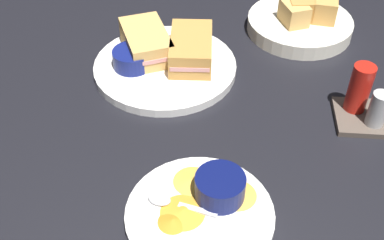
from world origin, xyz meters
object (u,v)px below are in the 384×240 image
object	(u,v)px
sandwich_half_near	(191,49)
sandwich_half_far	(146,42)
spoon_by_dark_ramekin	(163,62)
bread_basket_rear	(301,22)
ramekin_light_gravy	(220,186)
condiment_caddy	(364,102)
plate_chips_companion	(200,215)
plate_sandwich_main	(165,67)
ramekin_dark_sauce	(132,58)
spoon_by_gravy_ramekin	(169,202)

from	to	relation	value
sandwich_half_near	sandwich_half_far	world-z (taller)	same
sandwich_half_near	spoon_by_dark_ramekin	distance (cm)	5.77
bread_basket_rear	sandwich_half_near	bearing A→B (deg)	-56.63
sandwich_half_far	ramekin_light_gravy	distance (cm)	36.74
condiment_caddy	spoon_by_dark_ramekin	bearing A→B (deg)	-106.77
plate_chips_companion	ramekin_light_gravy	size ratio (longest dim) A/B	2.90
bread_basket_rear	ramekin_light_gravy	bearing A→B (deg)	-17.81
sandwich_half_far	spoon_by_dark_ramekin	distance (cm)	5.19
plate_sandwich_main	sandwich_half_far	bearing A→B (deg)	-129.27
plate_sandwich_main	sandwich_half_far	xyz separation A→B (cm)	(-3.19, -3.90, 3.20)
ramekin_light_gravy	bread_basket_rear	world-z (taller)	bread_basket_rear
spoon_by_dark_ramekin	plate_chips_companion	world-z (taller)	spoon_by_dark_ramekin
bread_basket_rear	condiment_caddy	world-z (taller)	condiment_caddy
sandwich_half_far	plate_sandwich_main	bearing A→B (deg)	50.73
ramekin_dark_sauce	plate_chips_companion	world-z (taller)	ramekin_dark_sauce
spoon_by_dark_ramekin	bread_basket_rear	xyz separation A→B (cm)	(-16.00, 26.65, 0.29)
spoon_by_dark_ramekin	sandwich_half_near	bearing A→B (deg)	109.52
spoon_by_gravy_ramekin	condiment_caddy	distance (cm)	36.76
sandwich_half_far	ramekin_light_gravy	bearing A→B (deg)	24.69
sandwich_half_far	condiment_caddy	bearing A→B (deg)	70.33
ramekin_dark_sauce	bread_basket_rear	xyz separation A→B (cm)	(-17.20, 32.12, -1.13)
spoon_by_dark_ramekin	condiment_caddy	distance (cm)	36.13
spoon_by_gravy_ramekin	ramekin_dark_sauce	bearing A→B (deg)	-161.39
spoon_by_dark_ramekin	ramekin_light_gravy	distance (cm)	32.44
plate_sandwich_main	plate_chips_companion	world-z (taller)	same
plate_sandwich_main	sandwich_half_near	distance (cm)	5.97
plate_chips_companion	bread_basket_rear	xyz separation A→B (cm)	(-49.20, 17.36, 1.45)
plate_chips_companion	spoon_by_gravy_ramekin	world-z (taller)	spoon_by_gravy_ramekin
sandwich_half_far	ramekin_light_gravy	world-z (taller)	sandwich_half_far
plate_sandwich_main	condiment_caddy	size ratio (longest dim) A/B	2.79
plate_chips_companion	ramekin_dark_sauce	bearing A→B (deg)	-155.24
plate_sandwich_main	condiment_caddy	distance (cm)	35.85
plate_chips_companion	ramekin_light_gravy	world-z (taller)	ramekin_light_gravy
condiment_caddy	ramekin_light_gravy	bearing A→B (deg)	-49.03
sandwich_half_far	plate_chips_companion	world-z (taller)	sandwich_half_far
spoon_by_gravy_ramekin	spoon_by_dark_ramekin	bearing A→B (deg)	-171.26
ramekin_light_gravy	ramekin_dark_sauce	bearing A→B (deg)	-149.18
ramekin_dark_sauce	ramekin_light_gravy	size ratio (longest dim) A/B	1.02
sandwich_half_near	ramekin_dark_sauce	xyz separation A→B (cm)	(3.00, -10.56, -0.62)
sandwich_half_far	plate_chips_companion	size ratio (longest dim) A/B	0.74
bread_basket_rear	sandwich_half_far	bearing A→B (deg)	-67.03
plate_sandwich_main	sandwich_half_far	distance (cm)	5.97
spoon_by_dark_ramekin	bread_basket_rear	size ratio (longest dim) A/B	0.46
spoon_by_gravy_ramekin	sandwich_half_far	bearing A→B (deg)	-166.51
spoon_by_dark_ramekin	spoon_by_gravy_ramekin	size ratio (longest dim) A/B	1.00
ramekin_light_gravy	bread_basket_rear	xyz separation A→B (cm)	(-46.17, 14.84, -1.28)
ramekin_dark_sauce	sandwich_half_far	bearing A→B (deg)	156.20
sandwich_half_near	bread_basket_rear	size ratio (longest dim) A/B	0.63
sandwich_half_near	ramekin_light_gravy	world-z (taller)	sandwich_half_near
sandwich_half_far	condiment_caddy	size ratio (longest dim) A/B	1.57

